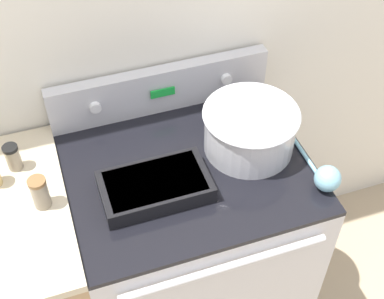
{
  "coord_description": "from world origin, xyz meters",
  "views": [
    {
      "loc": [
        -0.38,
        -0.81,
        2.28
      ],
      "look_at": [
        0.02,
        0.36,
        1.01
      ],
      "focal_mm": 50.0,
      "sensor_mm": 36.0,
      "label": 1
    }
  ],
  "objects_px": {
    "casserole_dish": "(155,186)",
    "spice_jar_brown_cap": "(40,193)",
    "ladle": "(326,177)",
    "spice_jar_black_cap": "(13,157)",
    "mixing_bowl": "(250,128)"
  },
  "relations": [
    {
      "from": "ladle",
      "to": "casserole_dish",
      "type": "bearing_deg",
      "value": 164.15
    },
    {
      "from": "spice_jar_brown_cap",
      "to": "ladle",
      "type": "bearing_deg",
      "value": -13.32
    },
    {
      "from": "spice_jar_brown_cap",
      "to": "mixing_bowl",
      "type": "bearing_deg",
      "value": 2.99
    },
    {
      "from": "casserole_dish",
      "to": "spice_jar_brown_cap",
      "type": "relative_size",
      "value": 3.03
    },
    {
      "from": "casserole_dish",
      "to": "spice_jar_black_cap",
      "type": "relative_size",
      "value": 3.61
    },
    {
      "from": "spice_jar_brown_cap",
      "to": "spice_jar_black_cap",
      "type": "relative_size",
      "value": 1.19
    },
    {
      "from": "ladle",
      "to": "spice_jar_black_cap",
      "type": "xyz_separation_m",
      "value": [
        -0.94,
        0.39,
        0.02
      ]
    },
    {
      "from": "casserole_dish",
      "to": "mixing_bowl",
      "type": "bearing_deg",
      "value": 14.6
    },
    {
      "from": "mixing_bowl",
      "to": "ladle",
      "type": "height_order",
      "value": "mixing_bowl"
    },
    {
      "from": "casserole_dish",
      "to": "ladle",
      "type": "relative_size",
      "value": 1.27
    },
    {
      "from": "mixing_bowl",
      "to": "casserole_dish",
      "type": "bearing_deg",
      "value": -165.4
    },
    {
      "from": "casserole_dish",
      "to": "spice_jar_brown_cap",
      "type": "bearing_deg",
      "value": 170.63
    },
    {
      "from": "spice_jar_brown_cap",
      "to": "spice_jar_black_cap",
      "type": "xyz_separation_m",
      "value": [
        -0.06,
        0.19,
        -0.01
      ]
    },
    {
      "from": "ladle",
      "to": "spice_jar_black_cap",
      "type": "distance_m",
      "value": 1.02
    },
    {
      "from": "spice_jar_brown_cap",
      "to": "spice_jar_black_cap",
      "type": "height_order",
      "value": "spice_jar_brown_cap"
    }
  ]
}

